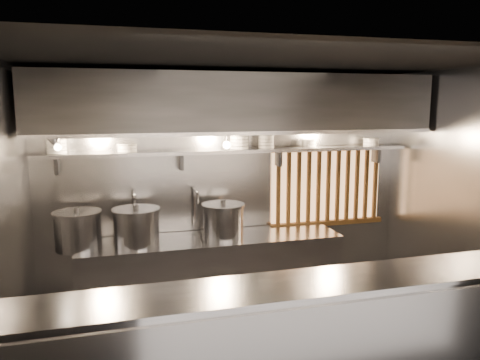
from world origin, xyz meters
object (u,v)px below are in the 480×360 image
heat_lamp (55,141)px  stock_pot_mid (136,227)px  stock_pot_right (223,220)px  stock_pot_left (78,230)px  pendant_bulb (227,145)px

heat_lamp → stock_pot_mid: (0.75, 0.23, -0.96)m
stock_pot_right → heat_lamp: bearing=-171.3°
stock_pot_left → stock_pot_right: 1.58m
heat_lamp → stock_pot_right: (1.73, 0.27, -0.97)m
stock_pot_mid → stock_pot_right: 0.98m
heat_lamp → stock_pot_left: (0.15, 0.26, -0.96)m
pendant_bulb → stock_pot_right: 0.87m
pendant_bulb → stock_pot_mid: size_ratio=0.35×
pendant_bulb → stock_pot_left: (-1.65, -0.09, -0.86)m
stock_pot_right → stock_pot_mid: bearing=-177.9°
pendant_bulb → stock_pot_left: size_ratio=0.34×
heat_lamp → stock_pot_left: heat_lamp is taller
heat_lamp → pendant_bulb: size_ratio=1.87×
heat_lamp → stock_pot_mid: 1.24m
stock_pot_mid → heat_lamp: bearing=-163.0°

